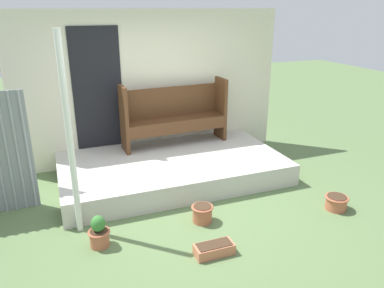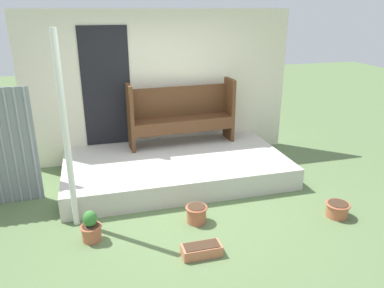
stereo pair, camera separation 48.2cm
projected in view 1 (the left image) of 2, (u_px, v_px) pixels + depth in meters
name	position (u px, v px, depth m)	size (l,w,h in m)	color
ground_plane	(182.00, 207.00, 5.20)	(24.00, 24.00, 0.00)	#5B7547
porch_slab	(172.00, 168.00, 6.05)	(3.50, 1.94, 0.34)	beige
house_wall	(151.00, 87.00, 6.52)	(4.70, 0.08, 2.60)	beige
support_post	(70.00, 138.00, 4.27)	(0.08, 0.08, 2.42)	white
bench	(174.00, 113.00, 6.46)	(1.86, 0.49, 1.11)	#54331C
flower_pot_left	(99.00, 233.00, 4.31)	(0.26, 0.26, 0.39)	#B26042
flower_pot_middle	(202.00, 213.00, 4.82)	(0.29, 0.29, 0.23)	#B26042
flower_pot_right	(336.00, 202.00, 5.12)	(0.32, 0.32, 0.20)	#B26042
planter_box_rect	(214.00, 249.00, 4.20)	(0.45, 0.20, 0.13)	#C67251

